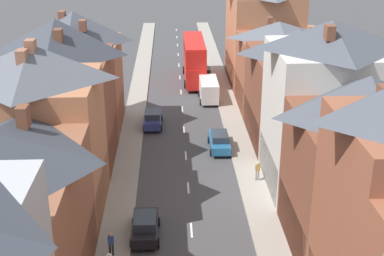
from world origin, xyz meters
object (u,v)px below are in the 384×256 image
Objects in this scene: car_mid_black at (145,226)px; delivery_van at (209,89)px; car_near_silver at (219,141)px; double_decker_bus_lead at (194,59)px; pedestrian_mid_left at (111,243)px; car_near_blue at (153,118)px; pedestrian_mid_right at (258,170)px; car_parked_left_b at (204,74)px.

delivery_van is at bearing 77.26° from car_mid_black.
double_decker_bus_lead is at bearing 93.53° from car_near_silver.
pedestrian_mid_left is (-8.24, -29.59, -0.30)m from delivery_van.
car_near_blue is 9.88m from delivery_van.
pedestrian_mid_right is at bearing -68.91° from car_near_silver.
delivery_van is at bearing 97.05° from pedestrian_mid_right.
car_near_silver is 13.57m from delivery_van.
car_parked_left_b is 0.75× the size of delivery_van.
pedestrian_mid_left is (-2.04, -2.16, 0.21)m from car_mid_black.
pedestrian_mid_left is (-8.24, -16.03, 0.20)m from car_near_silver.
car_parked_left_b is 28.04m from pedestrian_mid_right.
car_mid_black is at bearing -139.31° from pedestrian_mid_right.
pedestrian_mid_left reaches higher than car_mid_black.
car_near_silver is 0.87× the size of delivery_van.
pedestrian_mid_right is (8.67, -12.29, 0.19)m from car_near_blue.
pedestrian_mid_left reaches higher than car_near_blue.
car_parked_left_b is at bearing 90.00° from delivery_van.
pedestrian_mid_left reaches higher than car_near_silver.
car_near_blue is at bearing 84.69° from pedestrian_mid_left.
car_parked_left_b is 2.43× the size of pedestrian_mid_right.
car_mid_black and car_parked_left_b have the same top height.
double_decker_bus_lead is at bearing -167.61° from car_parked_left_b.
pedestrian_mid_right reaches higher than car_parked_left_b.
car_parked_left_b is (0.00, 21.53, -0.01)m from car_near_silver.
car_near_silver is (1.31, -21.24, -1.99)m from double_decker_bus_lead.
car_near_blue reaches higher than car_mid_black.
delivery_van is 20.13m from pedestrian_mid_right.
double_decker_bus_lead reaches higher than delivery_van.
double_decker_bus_lead reaches higher than car_near_silver.
car_near_blue is at bearing -111.62° from car_parked_left_b.
car_mid_black is (-0.00, -19.75, -0.02)m from car_near_blue.
pedestrian_mid_right reaches higher than car_near_blue.
double_decker_bus_lead is 21.37m from car_near_silver.
delivery_van is at bearing 74.45° from pedestrian_mid_left.
pedestrian_mid_right is (2.47, -6.41, 0.20)m from car_near_silver.
delivery_van is (6.20, 27.43, 0.52)m from car_mid_black.
delivery_van is (0.00, 13.56, 0.51)m from car_near_silver.
car_near_blue is (-4.89, -15.35, -1.98)m from double_decker_bus_lead.
car_near_silver is 1.15× the size of car_parked_left_b.
double_decker_bus_lead is 2.40m from car_parked_left_b.
car_near_blue is at bearing 136.49° from car_near_silver.
double_decker_bus_lead is 2.68× the size of car_mid_black.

